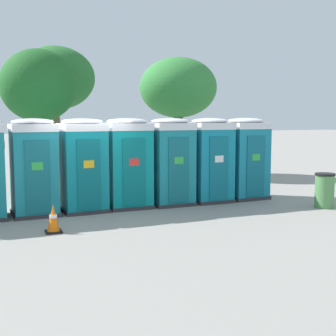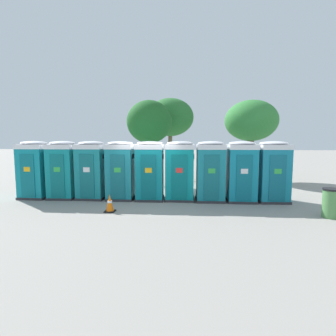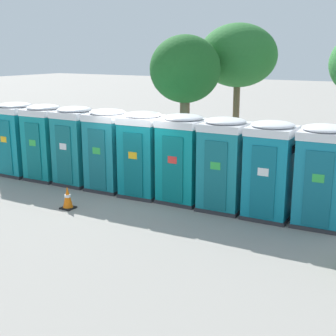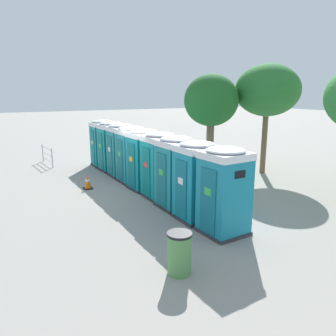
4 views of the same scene
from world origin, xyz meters
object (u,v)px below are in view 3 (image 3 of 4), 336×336
(portapotty_0, at_px, (17,139))
(portapotty_7, at_px, (270,170))
(portapotty_3, at_px, (108,149))
(portapotty_4, at_px, (143,154))
(traffic_cone, at_px, (68,198))
(street_tree_2, at_px, (185,70))
(portapotty_1, at_px, (45,142))
(street_tree_0, at_px, (238,56))
(portapotty_5, at_px, (182,158))
(portapotty_8, at_px, (322,175))
(portapotty_6, at_px, (224,164))
(portapotty_2, at_px, (76,145))

(portapotty_0, height_order, portapotty_7, same)
(portapotty_3, xyz_separation_m, portapotty_4, (1.29, 0.02, -0.00))
(portapotty_7, height_order, traffic_cone, portapotty_7)
(portapotty_0, xyz_separation_m, street_tree_2, (4.50, 3.98, 2.29))
(portapotty_1, height_order, street_tree_0, street_tree_0)
(portapotty_4, xyz_separation_m, portapotty_5, (1.29, 0.09, -0.00))
(portapotty_3, distance_m, portapotty_8, 6.47)
(portapotty_1, relative_size, portapotty_5, 1.00)
(street_tree_0, bearing_deg, portapotty_8, -52.13)
(portapotty_0, xyz_separation_m, portapotty_6, (7.77, 0.20, -0.00))
(portapotty_3, relative_size, portapotty_6, 1.00)
(portapotty_6, relative_size, portapotty_8, 1.00)
(portapotty_4, distance_m, street_tree_0, 7.04)
(portapotty_0, distance_m, portapotty_1, 1.30)
(portapotty_5, relative_size, street_tree_0, 0.48)
(portapotty_2, relative_size, portapotty_7, 1.00)
(portapotty_1, distance_m, portapotty_3, 2.59)
(portapotty_1, xyz_separation_m, portapotty_8, (9.06, 0.26, -0.00))
(street_tree_2, relative_size, traffic_cone, 7.57)
(portapotty_4, xyz_separation_m, portapotty_6, (2.59, 0.06, -0.00))
(portapotty_2, relative_size, portapotty_3, 1.00)
(portapotty_2, xyz_separation_m, portapotty_3, (1.30, 0.01, 0.00))
(portapotty_5, distance_m, street_tree_0, 7.03)
(portapotty_2, bearing_deg, portapotty_1, -177.19)
(portapotty_7, bearing_deg, portapotty_2, -179.06)
(portapotty_3, relative_size, street_tree_2, 0.52)
(street_tree_2, bearing_deg, portapotty_7, -39.57)
(portapotty_6, relative_size, traffic_cone, 3.97)
(portapotty_5, xyz_separation_m, street_tree_2, (-1.97, 3.76, 2.29))
(portapotty_7, bearing_deg, portapotty_6, -179.35)
(portapotty_6, bearing_deg, portapotty_8, 2.24)
(traffic_cone, bearing_deg, portapotty_1, 143.89)
(portapotty_1, height_order, portapotty_2, same)
(portapotty_7, relative_size, street_tree_2, 0.52)
(portapotty_3, distance_m, portapotty_5, 2.59)
(portapotty_2, relative_size, street_tree_0, 0.48)
(portapotty_8, distance_m, traffic_cone, 6.76)
(portapotty_7, relative_size, traffic_cone, 3.97)
(portapotty_2, height_order, portapotty_8, same)
(portapotty_4, bearing_deg, portapotty_5, 3.83)
(portapotty_7, distance_m, street_tree_0, 7.84)
(street_tree_2, bearing_deg, street_tree_0, 69.79)
(street_tree_0, distance_m, street_tree_2, 2.83)
(portapotty_4, relative_size, portapotty_6, 1.00)
(portapotty_8, xyz_separation_m, street_tree_0, (-4.90, 6.30, 2.79))
(portapotty_0, bearing_deg, street_tree_0, 50.39)
(portapotty_6, distance_m, street_tree_2, 5.50)
(portapotty_5, bearing_deg, portapotty_4, -176.17)
(portapotty_4, xyz_separation_m, street_tree_2, (-0.68, 3.84, 2.29))
(portapotty_1, bearing_deg, portapotty_3, 1.71)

